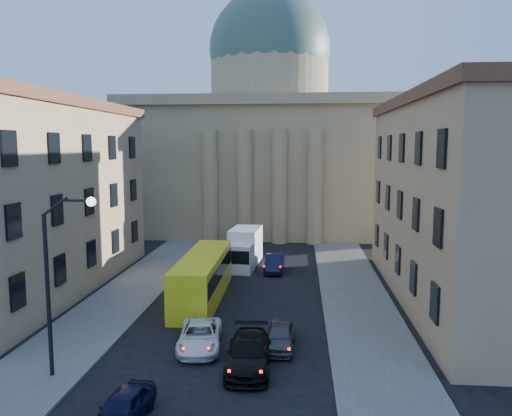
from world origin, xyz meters
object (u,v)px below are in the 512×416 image
at_px(street_lamp, 58,271).
at_px(car_left_near, 123,408).
at_px(box_truck, 244,249).
at_px(city_bus, 203,276).

relative_size(street_lamp, car_left_near, 2.25).
bearing_deg(box_truck, car_left_near, -88.85).
bearing_deg(street_lamp, city_bus, 71.47).
distance_m(car_left_near, box_truck, 26.72).
distance_m(street_lamp, car_left_near, 7.26).
relative_size(street_lamp, city_bus, 0.76).
bearing_deg(city_bus, street_lamp, -109.13).
relative_size(street_lamp, box_truck, 1.35).
height_order(street_lamp, car_left_near, street_lamp).
relative_size(city_bus, box_truck, 1.79).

